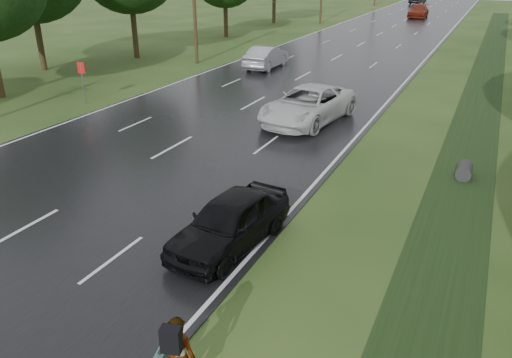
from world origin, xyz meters
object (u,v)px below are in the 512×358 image
object	(u,v)px
dark_sedan	(230,221)
silver_sedan	(266,57)
pedestrian	(177,356)
road_sign	(82,74)
white_pickup	(308,105)

from	to	relation	value
dark_sedan	silver_sedan	world-z (taller)	silver_sedan
pedestrian	dark_sedan	distance (m)	5.26
road_sign	white_pickup	distance (m)	12.62
white_pickup	road_sign	bearing A→B (deg)	-162.63
pedestrian	dark_sedan	world-z (taller)	pedestrian
road_sign	dark_sedan	world-z (taller)	road_sign
road_sign	pedestrian	size ratio (longest dim) A/B	1.32
road_sign	silver_sedan	distance (m)	14.35
silver_sedan	white_pickup	bearing A→B (deg)	121.60
road_sign	pedestrian	xyz separation A→B (m)	(16.11, -15.01, -0.74)
pedestrian	dark_sedan	xyz separation A→B (m)	(-1.61, 5.01, -0.12)
dark_sedan	silver_sedan	distance (m)	25.23
road_sign	dark_sedan	xyz separation A→B (m)	(14.50, -10.00, -0.86)
pedestrian	silver_sedan	size ratio (longest dim) A/B	0.36
road_sign	dark_sedan	bearing A→B (deg)	-34.59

